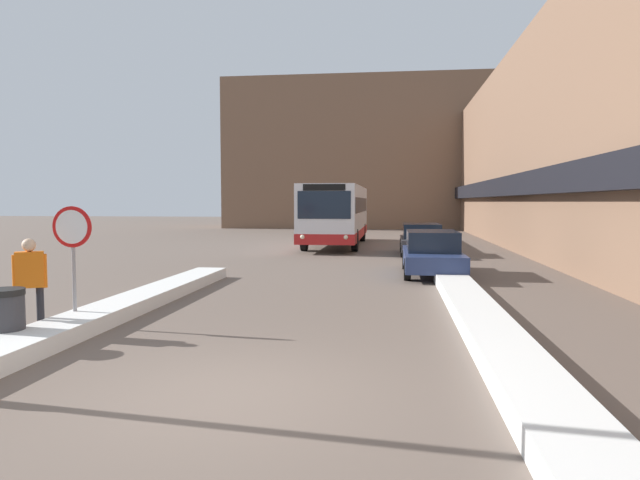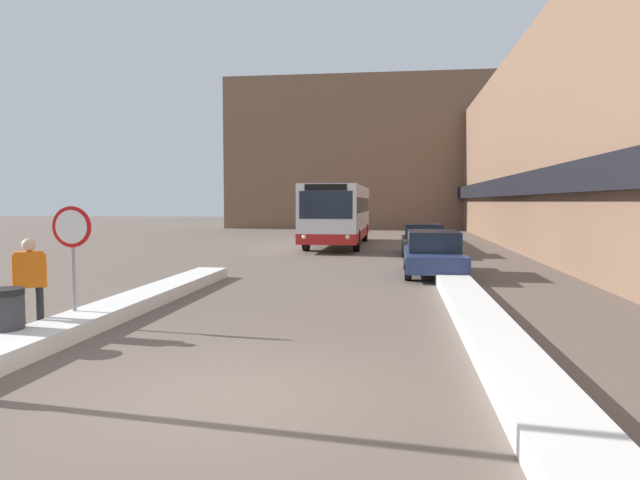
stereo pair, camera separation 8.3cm
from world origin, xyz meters
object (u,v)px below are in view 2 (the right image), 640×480
stop_sign (72,240)px  trash_bin (5,318)px  parked_car_front (433,253)px  parked_car_middle (423,239)px  pedestrian (30,277)px  city_bus (339,214)px

stop_sign → trash_bin: stop_sign is taller
parked_car_front → trash_bin: bearing=-125.7°
parked_car_middle → trash_bin: 18.63m
parked_car_front → pedestrian: 11.97m
parked_car_front → parked_car_middle: 6.92m
stop_sign → trash_bin: (-0.23, -1.58, -1.15)m
city_bus → parked_car_middle: (4.22, -4.73, -1.02)m
pedestrian → trash_bin: pedestrian is taller
parked_car_front → pedestrian: size_ratio=2.71×
stop_sign → pedestrian: 1.00m
stop_sign → city_bus: bearing=81.9°
pedestrian → parked_car_front: bearing=20.3°
city_bus → parked_car_front: (4.22, -11.64, -1.00)m
pedestrian → parked_car_middle: bearing=34.4°
parked_car_front → parked_car_middle: size_ratio=1.07×
pedestrian → trash_bin: 1.06m
parked_car_middle → parked_car_front: bearing=-90.0°
parked_car_front → trash_bin: parked_car_front is taller
parked_car_front → pedestrian: (-7.51, -9.31, 0.31)m
stop_sign → parked_car_front: bearing=50.5°
city_bus → parked_car_front: city_bus is taller
parked_car_middle → stop_sign: size_ratio=1.92×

